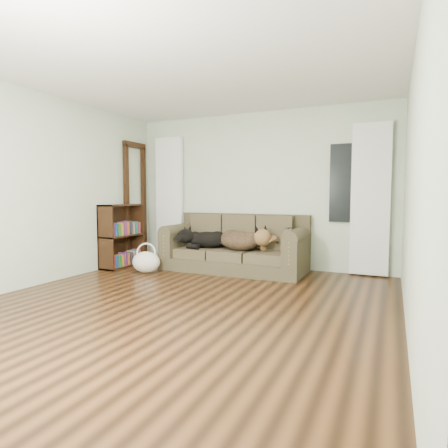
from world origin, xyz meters
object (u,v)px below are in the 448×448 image
at_px(dog_black_lab, 205,240).
at_px(bookshelf, 122,237).
at_px(sofa, 234,243).
at_px(dog_shepherd, 242,241).
at_px(tote_bag, 146,263).

relative_size(dog_black_lab, bookshelf, 0.61).
distance_m(sofa, dog_shepherd, 0.17).
bearing_deg(dog_black_lab, bookshelf, -174.63).
distance_m(sofa, dog_black_lab, 0.50).
relative_size(sofa, tote_bag, 4.96).
bearing_deg(tote_bag, bookshelf, 157.90).
bearing_deg(dog_shepherd, bookshelf, 40.70).
height_order(tote_bag, bookshelf, bookshelf).
height_order(sofa, dog_shepherd, sofa).
height_order(sofa, tote_bag, sofa).
height_order(dog_black_lab, tote_bag, dog_black_lab).
height_order(dog_black_lab, dog_shepherd, dog_shepherd).
relative_size(sofa, dog_black_lab, 3.52).
bearing_deg(bookshelf, dog_shepherd, 17.63).
bearing_deg(dog_shepherd, dog_black_lab, 28.70).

